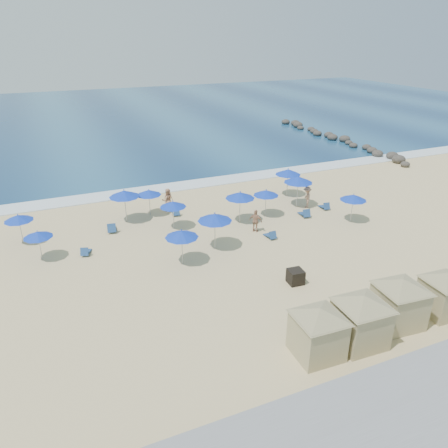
{
  "coord_description": "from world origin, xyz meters",
  "views": [
    {
      "loc": [
        -12.91,
        -22.19,
        13.55
      ],
      "look_at": [
        -1.96,
        3.0,
        1.35
      ],
      "focal_mm": 35.0,
      "sensor_mm": 36.0,
      "label": 1
    }
  ],
  "objects": [
    {
      "name": "ground",
      "position": [
        0.0,
        0.0,
        0.0
      ],
      "size": [
        160.0,
        160.0,
        0.0
      ],
      "primitive_type": "plane",
      "color": "#D5BD87",
      "rests_on": "ground"
    },
    {
      "name": "ocean",
      "position": [
        0.0,
        55.0,
        0.03
      ],
      "size": [
        160.0,
        80.0,
        0.06
      ],
      "primitive_type": "cube",
      "color": "navy",
      "rests_on": "ground"
    },
    {
      "name": "surf_line",
      "position": [
        0.0,
        15.5,
        0.04
      ],
      "size": [
        160.0,
        2.5,
        0.08
      ],
      "primitive_type": "cube",
      "color": "white",
      "rests_on": "ground"
    },
    {
      "name": "seawall",
      "position": [
        0.0,
        -13.5,
        0.65
      ],
      "size": [
        160.0,
        6.1,
        1.22
      ],
      "color": "gray",
      "rests_on": "ground"
    },
    {
      "name": "rock_jetty",
      "position": [
        24.01,
        24.9,
        0.36
      ],
      "size": [
        2.56,
        26.66,
        0.96
      ],
      "color": "#2E2926",
      "rests_on": "ground"
    },
    {
      "name": "trash_bin",
      "position": [
        -0.32,
        -3.7,
        0.43
      ],
      "size": [
        0.92,
        0.92,
        0.85
      ],
      "primitive_type": "cube",
      "rotation": [
        0.0,
        0.0,
        -0.08
      ],
      "color": "black",
      "rests_on": "ground"
    },
    {
      "name": "cabana_0",
      "position": [
        -2.76,
        -9.33,
        1.58
      ],
      "size": [
        4.39,
        4.39,
        2.75
      ],
      "color": "tan",
      "rests_on": "ground"
    },
    {
      "name": "cabana_1",
      "position": [
        -0.46,
        -9.44,
        1.65
      ],
      "size": [
        4.58,
        4.58,
        2.88
      ],
      "color": "tan",
      "rests_on": "ground"
    },
    {
      "name": "cabana_2",
      "position": [
        2.25,
        -9.03,
        1.63
      ],
      "size": [
        4.53,
        4.53,
        2.85
      ],
      "color": "tan",
      "rests_on": "ground"
    },
    {
      "name": "cabana_3",
      "position": [
        5.06,
        -9.22,
        1.5
      ],
      "size": [
        4.16,
        4.16,
        2.61
      ],
      "color": "tan",
      "rests_on": "ground"
    },
    {
      "name": "umbrella_0",
      "position": [
        -14.88,
        8.36,
        1.91
      ],
      "size": [
        1.93,
        1.93,
        2.2
      ],
      "color": "#A5A8AD",
      "rests_on": "ground"
    },
    {
      "name": "umbrella_1",
      "position": [
        -13.78,
        5.27,
        1.8
      ],
      "size": [
        1.82,
        1.82,
        2.07
      ],
      "color": "#A5A8AD",
      "rests_on": "ground"
    },
    {
      "name": "umbrella_2",
      "position": [
        -7.47,
        9.24,
        2.29
      ],
      "size": [
        2.32,
        2.32,
        2.64
      ],
      "color": "#A5A8AD",
      "rests_on": "ground"
    },
    {
      "name": "umbrella_3",
      "position": [
        -5.62,
        1.16,
        2.07
      ],
      "size": [
        2.1,
        2.1,
        2.39
      ],
      "color": "#A5A8AD",
      "rests_on": "ground"
    },
    {
      "name": "umbrella_4",
      "position": [
        -5.47,
        9.75,
        1.93
      ],
      "size": [
        1.95,
        1.95,
        2.22
      ],
      "color": "#A5A8AD",
      "rests_on": "ground"
    },
    {
      "name": "umbrella_5",
      "position": [
        -4.49,
        6.57,
        1.93
      ],
      "size": [
        1.95,
        1.95,
        2.22
      ],
      "color": "#A5A8AD",
      "rests_on": "ground"
    },
    {
      "name": "umbrella_6",
      "position": [
        -2.92,
        2.32,
        2.28
      ],
      "size": [
        2.31,
        2.31,
        2.63
      ],
      "color": "#A5A8AD",
      "rests_on": "ground"
    },
    {
      "name": "umbrella_7",
      "position": [
        0.5,
        5.63,
        2.21
      ],
      "size": [
        2.24,
        2.24,
        2.55
      ],
      "color": "#A5A8AD",
      "rests_on": "ground"
    },
    {
      "name": "umbrella_8",
      "position": [
        2.89,
        5.93,
        1.97
      ],
      "size": [
        1.99,
        1.99,
        2.27
      ],
      "color": "#A5A8AD",
      "rests_on": "ground"
    },
    {
      "name": "umbrella_9",
      "position": [
        6.9,
        9.28,
        2.22
      ],
      "size": [
        2.25,
        2.25,
        2.56
      ],
      "color": "#A5A8AD",
      "rests_on": "ground"
    },
    {
      "name": "umbrella_10",
      "position": [
        6.33,
        6.74,
        2.35
      ],
      "size": [
        2.38,
        2.38,
        2.71
      ],
      "color": "#A5A8AD",
      "rests_on": "ground"
    },
    {
      "name": "umbrella_11",
      "position": [
        8.44,
        2.32,
        1.99
      ],
      "size": [
        2.02,
        2.02,
        2.3
      ],
      "color": "#A5A8AD",
      "rests_on": "ground"
    },
    {
      "name": "beach_chair_0",
      "position": [
        -11.11,
        4.87,
        0.22
      ],
      "size": [
        0.86,
        1.25,
        0.63
      ],
      "color": "navy",
      "rests_on": "ground"
    },
    {
      "name": "beach_chair_1",
      "position": [
        -8.86,
        7.85,
        0.26
      ],
      "size": [
        0.8,
        1.44,
        0.75
      ],
      "color": "navy",
      "rests_on": "ground"
    },
    {
      "name": "beach_chair_2",
      "position": [
        -3.58,
        8.99,
        0.24
      ],
      "size": [
        0.78,
        1.32,
        0.68
      ],
      "color": "navy",
      "rests_on": "ground"
    },
    {
      "name": "beach_chair_3",
      "position": [
        1.31,
        2.19,
        0.22
      ],
      "size": [
        0.52,
        1.17,
        0.64
      ],
      "color": "navy",
      "rests_on": "ground"
    },
    {
      "name": "beach_chair_4",
      "position": [
        5.73,
        4.59,
        0.25
      ],
      "size": [
        0.79,
        1.4,
        0.73
      ],
      "color": "navy",
      "rests_on": "ground"
    },
    {
      "name": "beach_chair_5",
      "position": [
        8.13,
        5.28,
        0.23
      ],
      "size": [
        0.67,
        1.25,
        0.66
      ],
      "color": "navy",
      "rests_on": "ground"
    },
    {
      "name": "beachgoer_0",
      "position": [
        -3.9,
        10.13,
        0.92
      ],
      "size": [
        0.9,
        0.71,
        1.83
      ],
      "primitive_type": "imported",
      "rotation": [
        0.0,
        0.0,
        3.16
      ],
      "color": "tan",
      "rests_on": "ground"
    },
    {
      "name": "beachgoer_1",
      "position": [
        0.83,
        3.61,
        0.85
      ],
      "size": [
        0.96,
        1.03,
        1.7
      ],
      "primitive_type": "imported",
      "rotation": [
        0.0,
        0.0,
        2.27
      ],
      "color": "tan",
      "rests_on": "ground"
    },
    {
      "name": "beachgoer_2",
      "position": [
        6.96,
        6.23,
        0.9
      ],
      "size": [
        1.09,
        1.33,
        1.8
      ],
      "primitive_type": "imported",
      "rotation": [
        0.0,
        0.0,
        4.29
      ],
      "color": "tan",
      "rests_on": "ground"
    },
    {
      "name": "beachgoer_3",
      "position": [
        -3.59,
        10.98,
        0.8
      ],
      "size": [
        0.89,
        0.7,
        1.59
      ],
      "primitive_type": "imported",
      "rotation": [
        0.0,
        0.0,
        0.27
      ],
      "color": "tan",
      "rests_on": "ground"
    }
  ]
}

